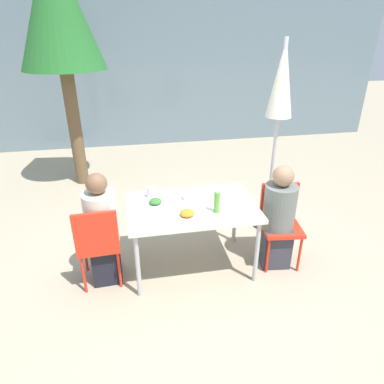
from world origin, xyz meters
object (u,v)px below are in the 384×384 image
object	(u,v)px
drinking_cup	(151,192)
salad_bowl	(192,196)
person_right	(278,220)
chair_right	(280,218)
tree_behind_left	(57,9)
chair_left	(98,241)
closed_umbrella	(280,95)
person_left	(103,232)
bottle	(217,202)

from	to	relation	value
drinking_cup	salad_bowl	bearing A→B (deg)	-15.68
person_right	chair_right	bearing A→B (deg)	-122.02
tree_behind_left	person_right	bearing A→B (deg)	-49.07
chair_left	tree_behind_left	xyz separation A→B (m)	(-0.45, 2.65, 2.06)
chair_right	closed_umbrella	distance (m)	1.36
chair_right	drinking_cup	xyz separation A→B (m)	(-1.35, 0.31, 0.28)
person_right	salad_bowl	world-z (taller)	person_right
salad_bowl	tree_behind_left	distance (m)	3.31
chair_right	person_right	world-z (taller)	person_right
person_right	salad_bowl	bearing A→B (deg)	-9.57
drinking_cup	person_right	bearing A→B (deg)	-16.35
person_right	closed_umbrella	bearing A→B (deg)	-99.55
person_right	drinking_cup	world-z (taller)	person_right
chair_right	closed_umbrella	xyz separation A→B (m)	(0.17, 0.69, 1.16)
drinking_cup	closed_umbrella	bearing A→B (deg)	14.25
closed_umbrella	tree_behind_left	distance (m)	3.27
chair_left	person_left	bearing A→B (deg)	57.98
chair_left	tree_behind_left	bearing A→B (deg)	96.99
tree_behind_left	bottle	bearing A→B (deg)	-59.35
person_right	drinking_cup	distance (m)	1.37
chair_left	chair_right	distance (m)	1.90
person_left	salad_bowl	size ratio (longest dim) A/B	6.13
person_right	tree_behind_left	size ratio (longest dim) A/B	0.33
person_left	chair_right	world-z (taller)	person_left
chair_left	person_left	size ratio (longest dim) A/B	0.75
chair_right	salad_bowl	size ratio (longest dim) A/B	4.58
person_left	salad_bowl	world-z (taller)	person_left
chair_left	closed_umbrella	size ratio (longest dim) A/B	0.39
person_right	tree_behind_left	distance (m)	4.05
person_left	closed_umbrella	bearing A→B (deg)	16.27
person_right	bottle	world-z (taller)	person_right
chair_left	salad_bowl	distance (m)	1.04
closed_umbrella	tree_behind_left	size ratio (longest dim) A/B	0.66
chair_right	tree_behind_left	xyz separation A→B (m)	(-2.35, 2.57, 2.06)
salad_bowl	bottle	bearing A→B (deg)	-60.73
closed_umbrella	person_left	bearing A→B (deg)	-161.05
closed_umbrella	salad_bowl	bearing A→B (deg)	-155.36
tree_behind_left	chair_left	bearing A→B (deg)	-80.33
closed_umbrella	drinking_cup	bearing A→B (deg)	-165.75
chair_right	drinking_cup	distance (m)	1.41
closed_umbrella	drinking_cup	xyz separation A→B (m)	(-1.52, -0.39, -0.88)
closed_umbrella	drinking_cup	distance (m)	1.80
person_left	person_right	world-z (taller)	person_left
bottle	drinking_cup	xyz separation A→B (m)	(-0.60, 0.44, -0.06)
person_right	closed_umbrella	world-z (taller)	closed_umbrella
chair_right	salad_bowl	bearing A→B (deg)	-4.29
closed_umbrella	salad_bowl	xyz separation A→B (m)	(-1.10, -0.50, -0.90)
person_left	closed_umbrella	xyz separation A→B (m)	(2.02, 0.69, 1.12)
bottle	salad_bowl	bearing A→B (deg)	119.27
person_left	drinking_cup	world-z (taller)	person_left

